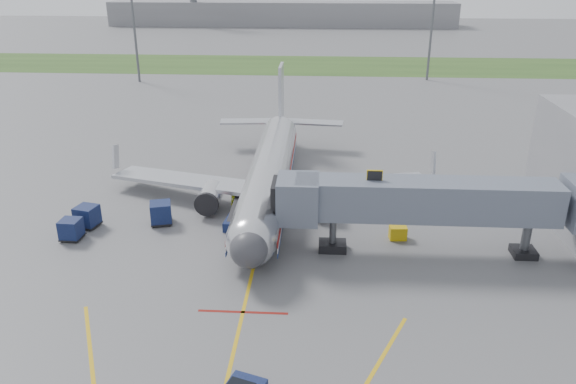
{
  "coord_description": "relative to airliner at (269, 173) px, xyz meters",
  "views": [
    {
      "loc": [
        4.92,
        -34.96,
        21.59
      ],
      "look_at": [
        2.17,
        9.2,
        3.2
      ],
      "focal_mm": 35.0,
      "sensor_mm": 36.0,
      "label": 1
    }
  ],
  "objects": [
    {
      "name": "distant_terminal",
      "position": [
        -10.0,
        154.75,
        1.35
      ],
      "size": [
        120.0,
        14.0,
        8.0
      ],
      "primitive_type": "cube",
      "color": "slate",
      "rests_on": "ground"
    },
    {
      "name": "light_mast_right",
      "position": [
        25.0,
        59.75,
        8.13
      ],
      "size": [
        2.0,
        0.44,
        20.4
      ],
      "color": "#595B60",
      "rests_on": "ground"
    },
    {
      "name": "belt_loader",
      "position": [
        -2.5,
        -6.14,
        -2.16
      ],
      "size": [
        1.63,
        4.12,
        1.97
      ],
      "color": "#0C1535",
      "rests_on": "ground"
    },
    {
      "name": "jet_bridge",
      "position": [
        12.86,
        -10.25,
        1.82
      ],
      "size": [
        25.3,
        4.0,
        6.9
      ],
      "color": "slate",
      "rests_on": "ground"
    },
    {
      "name": "apron_markings",
      "position": [
        -0.0,
        -22.65,
        -2.64
      ],
      "size": [
        21.52,
        50.0,
        0.01
      ],
      "color": "gold",
      "rests_on": "ground"
    },
    {
      "name": "baggage_cart_a",
      "position": [
        -9.0,
        -6.28,
        -1.64
      ],
      "size": [
        2.26,
        2.26,
        1.97
      ],
      "color": "#0C1535",
      "rests_on": "ground"
    },
    {
      "name": "baggage_cart_c",
      "position": [
        -15.63,
        -9.71,
        -1.74
      ],
      "size": [
        1.72,
        1.72,
        1.78
      ],
      "color": "#0C1535",
      "rests_on": "ground"
    },
    {
      "name": "ground_power_cart",
      "position": [
        11.45,
        -7.98,
        -2.09
      ],
      "size": [
        1.47,
        1.04,
        1.12
      ],
      "color": "#C8A20B",
      "rests_on": "ground"
    },
    {
      "name": "ramp_worker",
      "position": [
        -3.0,
        -3.09,
        -1.66
      ],
      "size": [
        0.86,
        0.81,
        1.98
      ],
      "primitive_type": "imported",
      "rotation": [
        0.0,
        0.0,
        0.64
      ],
      "color": "#CDDE1A",
      "rests_on": "ground"
    },
    {
      "name": "grass_strip",
      "position": [
        -0.0,
        74.75,
        -2.64
      ],
      "size": [
        300.0,
        25.0,
        0.01
      ],
      "primitive_type": "cube",
      "color": "#2D4C1E",
      "rests_on": "ground"
    },
    {
      "name": "light_mast_left",
      "position": [
        -30.0,
        54.75,
        8.13
      ],
      "size": [
        2.0,
        0.44,
        20.4
      ],
      "color": "#595B60",
      "rests_on": "ground"
    },
    {
      "name": "baggage_cart_b",
      "position": [
        -15.22,
        -7.31,
        -1.67
      ],
      "size": [
        2.14,
        2.14,
        1.91
      ],
      "color": "#0C1535",
      "rests_on": "ground"
    },
    {
      "name": "airliner",
      "position": [
        0.0,
        0.0,
        0.0
      ],
      "size": [
        32.1,
        35.67,
        10.25
      ],
      "color": "silver",
      "rests_on": "ground"
    },
    {
      "name": "ground",
      "position": [
        -0.0,
        -15.25,
        -2.65
      ],
      "size": [
        400.0,
        400.0,
        0.0
      ],
      "primitive_type": "plane",
      "color": "#565659",
      "rests_on": "ground"
    }
  ]
}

